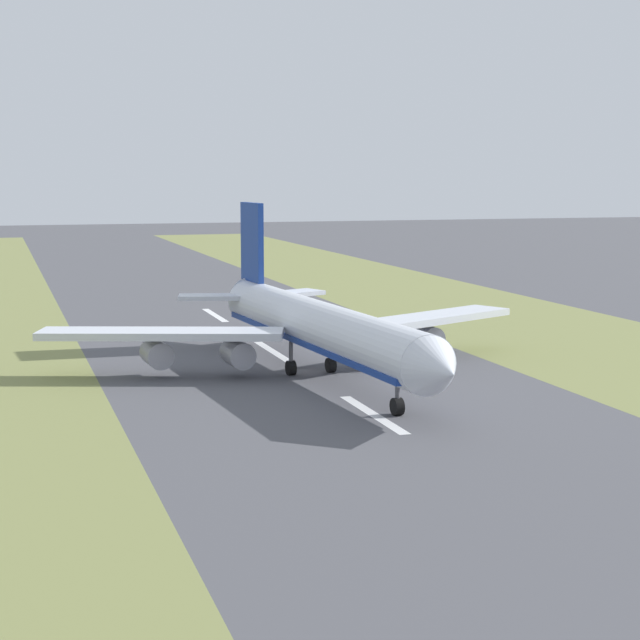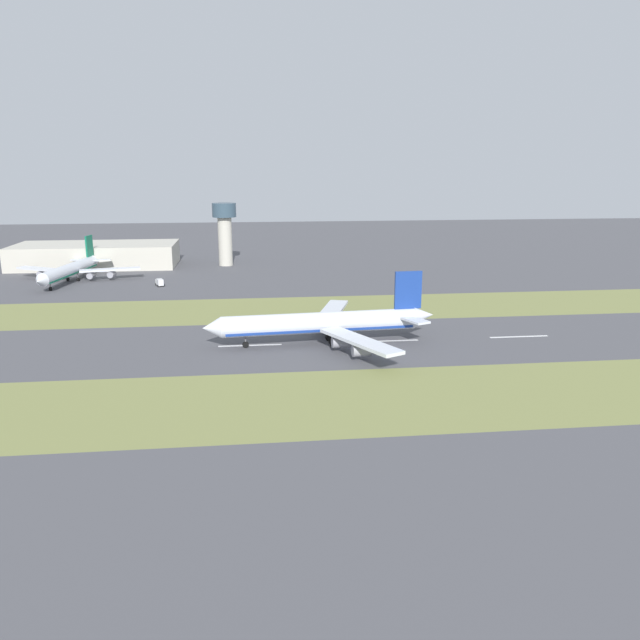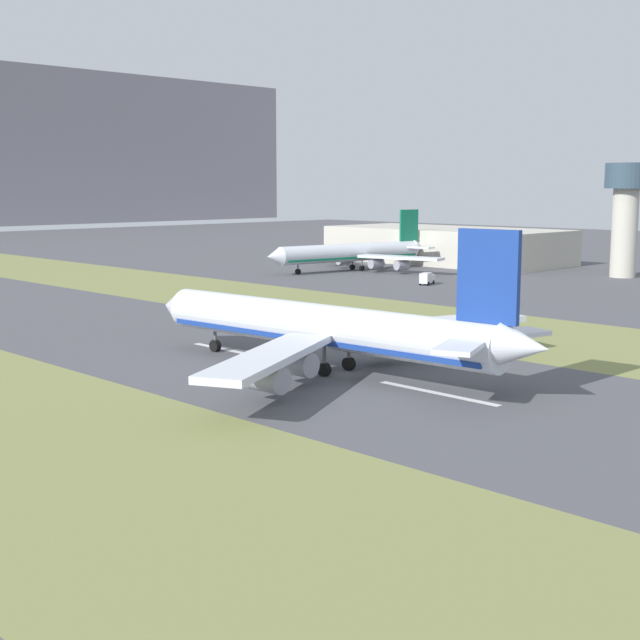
{
  "view_description": "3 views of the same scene",
  "coord_description": "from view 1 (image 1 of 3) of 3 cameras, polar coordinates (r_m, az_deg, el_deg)",
  "views": [
    {
      "loc": [
        36.26,
        124.31,
        24.19
      ],
      "look_at": [
        -0.53,
        4.53,
        7.0
      ],
      "focal_mm": 60.0,
      "sensor_mm": 36.0,
      "label": 1
    },
    {
      "loc": [
        -171.36,
        24.49,
        49.72
      ],
      "look_at": [
        -0.53,
        4.53,
        7.0
      ],
      "focal_mm": 35.0,
      "sensor_mm": 36.0,
      "label": 2
    },
    {
      "loc": [
        -85.12,
        -81.14,
        25.11
      ],
      "look_at": [
        -0.53,
        4.53,
        7.0
      ],
      "focal_mm": 50.0,
      "sensor_mm": 36.0,
      "label": 3
    }
  ],
  "objects": [
    {
      "name": "ground_plane",
      "position": [
        131.73,
        -0.8,
        -2.77
      ],
      "size": [
        800.0,
        800.0,
        0.0
      ],
      "primitive_type": "plane",
      "color": "#4C4C51"
    },
    {
      "name": "airplane_main_jet",
      "position": [
        128.37,
        -0.31,
        -0.33
      ],
      "size": [
        63.95,
        67.22,
        20.2
      ],
      "color": "silver",
      "rests_on": "ground"
    },
    {
      "name": "centreline_dash_far",
      "position": [
        108.89,
        2.83,
        -5.03
      ],
      "size": [
        1.2,
        18.0,
        0.01
      ],
      "primitive_type": "cube",
      "color": "silver",
      "rests_on": "ground"
    },
    {
      "name": "grass_median_west",
      "position": [
        150.47,
        15.89,
        -1.74
      ],
      "size": [
        40.0,
        600.0,
        0.01
      ],
      "primitive_type": "cube",
      "color": "olive",
      "rests_on": "ground"
    },
    {
      "name": "centreline_dash_mid",
      "position": [
        146.42,
        -2.5,
        -1.7
      ],
      "size": [
        1.2,
        18.0,
        0.01
      ],
      "primitive_type": "cube",
      "color": "silver",
      "rests_on": "ground"
    },
    {
      "name": "centreline_dash_near",
      "position": [
        184.99,
        -5.62,
        0.26
      ],
      "size": [
        1.2,
        18.0,
        0.01
      ],
      "primitive_type": "cube",
      "color": "silver",
      "rests_on": "ground"
    }
  ]
}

